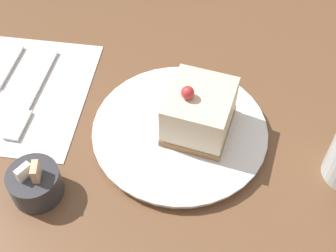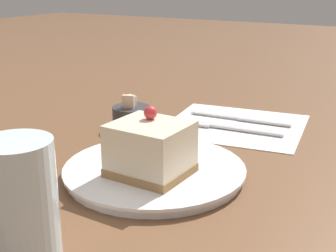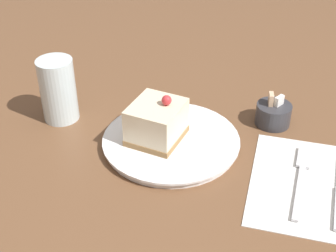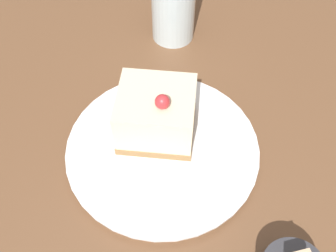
{
  "view_description": "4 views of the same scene",
  "coord_description": "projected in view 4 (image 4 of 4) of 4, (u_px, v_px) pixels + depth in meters",
  "views": [
    {
      "loc": [
        -0.12,
        0.38,
        0.51
      ],
      "look_at": [
        -0.02,
        0.02,
        0.04
      ],
      "focal_mm": 50.0,
      "sensor_mm": 36.0,
      "label": 1
    },
    {
      "loc": [
        -0.51,
        -0.3,
        0.25
      ],
      "look_at": [
        -0.01,
        -0.01,
        0.07
      ],
      "focal_mm": 50.0,
      "sensor_mm": 36.0,
      "label": 2
    },
    {
      "loc": [
        0.22,
        -0.6,
        0.49
      ],
      "look_at": [
        -0.03,
        -0.01,
        0.04
      ],
      "focal_mm": 50.0,
      "sensor_mm": 36.0,
      "label": 3
    },
    {
      "loc": [
        0.22,
        0.02,
        0.4
      ],
      "look_at": [
        -0.03,
        0.01,
        0.05
      ],
      "focal_mm": 40.0,
      "sensor_mm": 36.0,
      "label": 4
    }
  ],
  "objects": [
    {
      "name": "cake_slice",
      "position": [
        156.0,
        114.0,
        0.45
      ],
      "size": [
        0.09,
        0.09,
        0.08
      ],
      "rotation": [
        0.0,
        0.0,
        -0.04
      ],
      "color": "#9E7547",
      "rests_on": "plate"
    },
    {
      "name": "drinking_glass",
      "position": [
        172.0,
        3.0,
        0.56
      ],
      "size": [
        0.07,
        0.07,
        0.12
      ],
      "color": "silver",
      "rests_on": "ground_plane"
    },
    {
      "name": "plate",
      "position": [
        165.0,
        149.0,
        0.47
      ],
      "size": [
        0.24,
        0.24,
        0.01
      ],
      "color": "white",
      "rests_on": "ground_plane"
    },
    {
      "name": "ground_plane",
      "position": [
        161.0,
        172.0,
        0.46
      ],
      "size": [
        4.0,
        4.0,
        0.0
      ],
      "primitive_type": "plane",
      "color": "brown"
    }
  ]
}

